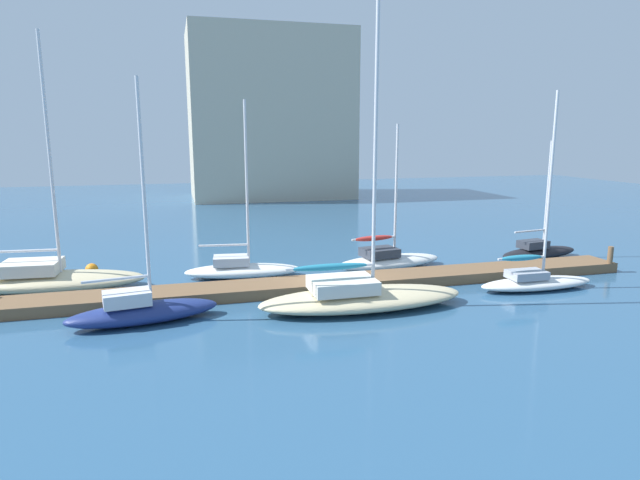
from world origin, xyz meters
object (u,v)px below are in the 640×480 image
object	(u,v)px
sailboat_2	(242,268)
mooring_buoy_orange	(92,269)
sailboat_0	(50,278)
sailboat_5	(535,279)
mooring_buoy_red	(32,269)
sailboat_1	(142,309)
sailboat_6	(539,251)
sailboat_4	(388,259)
harbor_building_distant	(269,116)
sailboat_3	(360,295)

from	to	relation	value
sailboat_2	mooring_buoy_orange	world-z (taller)	sailboat_2
sailboat_0	mooring_buoy_orange	bearing A→B (deg)	62.34
sailboat_5	mooring_buoy_red	world-z (taller)	sailboat_5
sailboat_1	sailboat_6	distance (m)	22.83
sailboat_1	mooring_buoy_red	world-z (taller)	sailboat_1
sailboat_4	sailboat_6	bearing A→B (deg)	-8.81
mooring_buoy_orange	sailboat_5	bearing A→B (deg)	-21.81
sailboat_5	sailboat_1	bearing A→B (deg)	-178.85
sailboat_5	sailboat_6	bearing A→B (deg)	52.99
mooring_buoy_red	sailboat_1	bearing A→B (deg)	-56.83
sailboat_1	harbor_building_distant	world-z (taller)	harbor_building_distant
mooring_buoy_red	mooring_buoy_orange	size ratio (longest dim) A/B	1.06
sailboat_1	sailboat_3	distance (m)	8.81
sailboat_3	sailboat_1	bearing A→B (deg)	176.99
sailboat_3	mooring_buoy_red	size ratio (longest dim) A/B	18.06
sailboat_2	sailboat_5	bearing A→B (deg)	-17.70
sailboat_3	harbor_building_distant	world-z (taller)	harbor_building_distant
sailboat_2	sailboat_5	world-z (taller)	sailboat_5
mooring_buoy_orange	sailboat_2	bearing A→B (deg)	-17.77
mooring_buoy_red	sailboat_3	bearing A→B (deg)	-33.10
sailboat_1	sailboat_5	world-z (taller)	sailboat_1
sailboat_3	sailboat_4	world-z (taller)	sailboat_3
sailboat_4	mooring_buoy_red	distance (m)	18.82
sailboat_3	harbor_building_distant	xyz separation A→B (m)	(3.74, 42.57, 8.75)
sailboat_0	sailboat_5	world-z (taller)	sailboat_0
sailboat_0	harbor_building_distant	distance (m)	40.92
sailboat_0	sailboat_4	world-z (taller)	sailboat_0
sailboat_4	mooring_buoy_orange	size ratio (longest dim) A/B	12.02
mooring_buoy_red	sailboat_0	bearing A→B (deg)	-65.09
mooring_buoy_orange	harbor_building_distant	size ratio (longest dim) A/B	0.03
sailboat_1	sailboat_5	distance (m)	17.78
sailboat_0	sailboat_2	bearing A→B (deg)	4.45
sailboat_1	sailboat_2	bearing A→B (deg)	42.55
sailboat_1	sailboat_4	distance (m)	13.81
harbor_building_distant	sailboat_1	bearing A→B (deg)	-106.60
sailboat_6	sailboat_1	bearing A→B (deg)	-174.41
sailboat_4	sailboat_5	distance (m)	7.69
sailboat_6	harbor_building_distant	distance (m)	38.78
sailboat_5	mooring_buoy_red	distance (m)	25.37
sailboat_1	mooring_buoy_red	xyz separation A→B (m)	(-5.92, 9.05, -0.23)
sailboat_4	sailboat_6	xyz separation A→B (m)	(9.55, -0.13, -0.04)
sailboat_2	mooring_buoy_orange	distance (m)	7.90
sailboat_0	sailboat_1	xyz separation A→B (m)	(4.43, -5.84, -0.02)
sailboat_0	mooring_buoy_orange	xyz separation A→B (m)	(1.52, 2.42, -0.26)
mooring_buoy_red	harbor_building_distant	distance (m)	38.85
sailboat_4	harbor_building_distant	world-z (taller)	harbor_building_distant
sailboat_2	sailboat_5	xyz separation A→B (m)	(13.17, -5.87, 0.01)
sailboat_2	sailboat_3	world-z (taller)	sailboat_3
mooring_buoy_red	sailboat_2	bearing A→B (deg)	-16.89
sailboat_5	sailboat_2	bearing A→B (deg)	157.17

